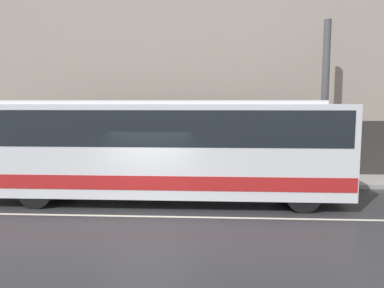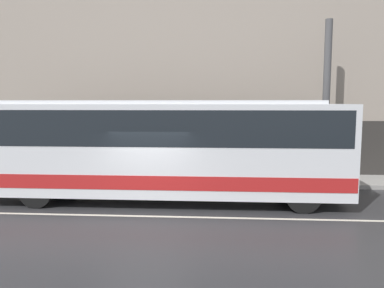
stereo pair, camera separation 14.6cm
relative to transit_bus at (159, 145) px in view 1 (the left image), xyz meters
name	(u,v)px [view 1 (the left image)]	position (x,y,z in m)	size (l,w,h in m)	color
ground_plane	(147,216)	(-0.13, -1.77, -1.95)	(60.00, 60.00, 0.00)	#2D2D30
sidewalk	(167,179)	(-0.13, 3.37, -1.87)	(60.00, 2.27, 0.17)	gray
building_facade	(170,68)	(-0.13, 4.65, 3.02)	(60.00, 0.35, 10.31)	gray
lane_stripe	(147,216)	(-0.13, -1.77, -1.94)	(54.00, 0.14, 0.01)	beige
transit_bus	(159,145)	(0.00, 0.00, 0.00)	(12.50, 2.49, 3.46)	silver
utility_pole_near	(325,102)	(6.36, 3.01, 1.47)	(0.29, 0.29, 6.51)	#4C4C4F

